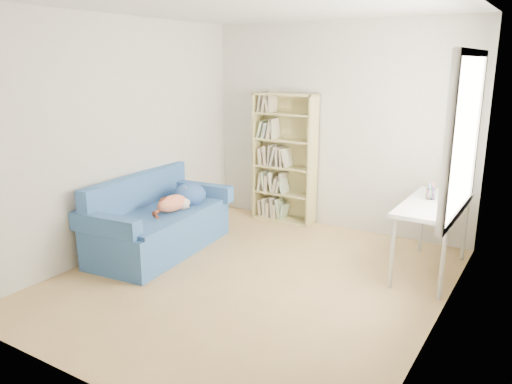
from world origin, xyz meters
TOP-DOWN VIEW (x-y plane):
  - ground at (0.00, 0.00)m, footprint 4.00×4.00m
  - room_shell at (0.10, 0.03)m, footprint 3.54×4.04m
  - sofa at (-1.35, 0.14)m, footprint 1.00×1.82m
  - bookshelf at (-0.66, 1.85)m, footprint 0.86×0.27m
  - desk at (1.45, 1.09)m, footprint 0.56×1.22m
  - pen_cup at (1.38, 1.21)m, footprint 0.09×0.09m

SIDE VIEW (x-z plane):
  - ground at x=0.00m, z-range 0.00..0.00m
  - sofa at x=-1.35m, z-range -0.10..0.76m
  - desk at x=1.45m, z-range 0.30..1.05m
  - bookshelf at x=-0.66m, z-range -0.07..1.65m
  - pen_cup at x=1.38m, z-range 0.73..0.90m
  - room_shell at x=0.10m, z-range 0.33..2.95m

